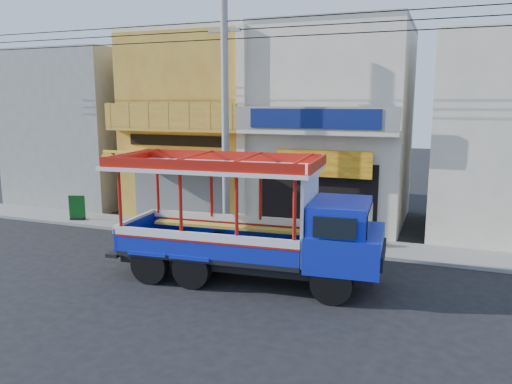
# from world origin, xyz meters

# --- Properties ---
(ground) EXTENTS (90.00, 90.00, 0.00)m
(ground) POSITION_xyz_m (0.00, 0.00, 0.00)
(ground) COLOR black
(ground) RESTS_ON ground
(sidewalk) EXTENTS (30.00, 2.00, 0.12)m
(sidewalk) POSITION_xyz_m (0.00, 4.00, 0.06)
(sidewalk) COLOR slate
(sidewalk) RESTS_ON ground
(shophouse_left) EXTENTS (6.00, 7.50, 8.24)m
(shophouse_left) POSITION_xyz_m (-4.00, 7.96, 4.11)
(shophouse_left) COLOR #BA7429
(shophouse_left) RESTS_ON ground
(shophouse_right) EXTENTS (6.00, 6.75, 8.24)m
(shophouse_right) POSITION_xyz_m (2.00, 7.96, 4.11)
(shophouse_right) COLOR beige
(shophouse_right) RESTS_ON ground
(party_pilaster) EXTENTS (0.35, 0.30, 8.00)m
(party_pilaster) POSITION_xyz_m (-1.00, 4.85, 4.00)
(party_pilaster) COLOR beige
(party_pilaster) RESTS_ON ground
(filler_building_left) EXTENTS (6.00, 6.00, 7.60)m
(filler_building_left) POSITION_xyz_m (-11.00, 8.00, 3.80)
(filler_building_left) COLOR gray
(filler_building_left) RESTS_ON ground
(utility_pole) EXTENTS (28.00, 0.26, 9.00)m
(utility_pole) POSITION_xyz_m (-0.85, 3.30, 5.03)
(utility_pole) COLOR gray
(utility_pole) RESTS_ON ground
(songthaew_truck) EXTENTS (7.96, 3.09, 3.64)m
(songthaew_truck) POSITION_xyz_m (1.84, -0.31, 1.75)
(songthaew_truck) COLOR black
(songthaew_truck) RESTS_ON ground
(green_sign) EXTENTS (0.68, 0.48, 1.06)m
(green_sign) POSITION_xyz_m (-8.20, 3.62, 0.56)
(green_sign) COLOR black
(green_sign) RESTS_ON sidewalk
(potted_plant_a) EXTENTS (1.27, 1.25, 1.06)m
(potted_plant_a) POSITION_xyz_m (2.63, 3.88, 0.65)
(potted_plant_a) COLOR #164E18
(potted_plant_a) RESTS_ON sidewalk
(potted_plant_b) EXTENTS (0.64, 0.68, 0.98)m
(potted_plant_b) POSITION_xyz_m (3.46, 3.73, 0.61)
(potted_plant_b) COLOR #164E18
(potted_plant_b) RESTS_ON sidewalk
(potted_plant_c) EXTENTS (0.61, 0.61, 0.86)m
(potted_plant_c) POSITION_xyz_m (3.08, 4.11, 0.55)
(potted_plant_c) COLOR #164E18
(potted_plant_c) RESTS_ON sidewalk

